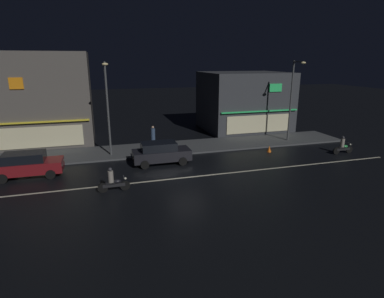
{
  "coord_description": "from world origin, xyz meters",
  "views": [
    {
      "loc": [
        -5.22,
        -18.92,
        7.55
      ],
      "look_at": [
        1.19,
        2.95,
        1.09
      ],
      "focal_mm": 29.27,
      "sensor_mm": 36.0,
      "label": 1
    }
  ],
  "objects_px": {
    "motorcycle_lead": "(343,146)",
    "traffic_cone": "(269,149)",
    "streetlamp_east": "(293,95)",
    "parked_car_near_kerb": "(27,164)",
    "motorcycle_following": "(113,182)",
    "pedestrian_on_sidewalk": "(153,137)",
    "streetlamp_mid": "(107,102)",
    "parked_car_trailing": "(161,153)"
  },
  "relations": [
    {
      "from": "pedestrian_on_sidewalk",
      "to": "traffic_cone",
      "type": "relative_size",
      "value": 3.35
    },
    {
      "from": "parked_car_trailing",
      "to": "traffic_cone",
      "type": "bearing_deg",
      "value": -177.17
    },
    {
      "from": "traffic_cone",
      "to": "streetlamp_east",
      "type": "bearing_deg",
      "value": 35.4
    },
    {
      "from": "streetlamp_mid",
      "to": "parked_car_near_kerb",
      "type": "height_order",
      "value": "streetlamp_mid"
    },
    {
      "from": "parked_car_near_kerb",
      "to": "motorcycle_lead",
      "type": "xyz_separation_m",
      "value": [
        24.17,
        -1.5,
        -0.24
      ]
    },
    {
      "from": "streetlamp_mid",
      "to": "pedestrian_on_sidewalk",
      "type": "bearing_deg",
      "value": 26.2
    },
    {
      "from": "pedestrian_on_sidewalk",
      "to": "parked_car_near_kerb",
      "type": "height_order",
      "value": "pedestrian_on_sidewalk"
    },
    {
      "from": "parked_car_trailing",
      "to": "parked_car_near_kerb",
      "type": "bearing_deg",
      "value": 1.45
    },
    {
      "from": "motorcycle_following",
      "to": "motorcycle_lead",
      "type": "bearing_deg",
      "value": -172.54
    },
    {
      "from": "pedestrian_on_sidewalk",
      "to": "motorcycle_following",
      "type": "height_order",
      "value": "pedestrian_on_sidewalk"
    },
    {
      "from": "parked_car_near_kerb",
      "to": "motorcycle_lead",
      "type": "height_order",
      "value": "parked_car_near_kerb"
    },
    {
      "from": "streetlamp_east",
      "to": "streetlamp_mid",
      "type": "bearing_deg",
      "value": -179.23
    },
    {
      "from": "streetlamp_east",
      "to": "motorcycle_lead",
      "type": "relative_size",
      "value": 3.89
    },
    {
      "from": "streetlamp_mid",
      "to": "streetlamp_east",
      "type": "xyz_separation_m",
      "value": [
        16.56,
        0.22,
        0.03
      ]
    },
    {
      "from": "streetlamp_mid",
      "to": "parked_car_near_kerb",
      "type": "xyz_separation_m",
      "value": [
        -5.52,
        -2.98,
        -3.58
      ]
    },
    {
      "from": "parked_car_near_kerb",
      "to": "traffic_cone",
      "type": "xyz_separation_m",
      "value": [
        18.55,
        0.7,
        -0.59
      ]
    },
    {
      "from": "streetlamp_east",
      "to": "motorcycle_lead",
      "type": "distance_m",
      "value": 6.43
    },
    {
      "from": "parked_car_near_kerb",
      "to": "motorcycle_following",
      "type": "bearing_deg",
      "value": -37.97
    },
    {
      "from": "streetlamp_mid",
      "to": "parked_car_trailing",
      "type": "distance_m",
      "value": 5.75
    },
    {
      "from": "pedestrian_on_sidewalk",
      "to": "streetlamp_east",
      "type": "bearing_deg",
      "value": 112.76
    },
    {
      "from": "pedestrian_on_sidewalk",
      "to": "motorcycle_following",
      "type": "bearing_deg",
      "value": 6.38
    },
    {
      "from": "pedestrian_on_sidewalk",
      "to": "motorcycle_following",
      "type": "relative_size",
      "value": 0.97
    },
    {
      "from": "motorcycle_following",
      "to": "traffic_cone",
      "type": "distance_m",
      "value": 14.08
    },
    {
      "from": "traffic_cone",
      "to": "motorcycle_lead",
      "type": "bearing_deg",
      "value": -21.32
    },
    {
      "from": "streetlamp_east",
      "to": "parked_car_near_kerb",
      "type": "bearing_deg",
      "value": -171.74
    },
    {
      "from": "parked_car_near_kerb",
      "to": "motorcycle_lead",
      "type": "distance_m",
      "value": 24.22
    },
    {
      "from": "streetlamp_east",
      "to": "parked_car_near_kerb",
      "type": "distance_m",
      "value": 22.61
    },
    {
      "from": "motorcycle_following",
      "to": "traffic_cone",
      "type": "xyz_separation_m",
      "value": [
        13.21,
        4.87,
        -0.36
      ]
    },
    {
      "from": "streetlamp_east",
      "to": "pedestrian_on_sidewalk",
      "type": "height_order",
      "value": "streetlamp_east"
    },
    {
      "from": "motorcycle_lead",
      "to": "traffic_cone",
      "type": "bearing_deg",
      "value": 160.01
    },
    {
      "from": "traffic_cone",
      "to": "streetlamp_mid",
      "type": "bearing_deg",
      "value": 170.05
    },
    {
      "from": "streetlamp_mid",
      "to": "pedestrian_on_sidewalk",
      "type": "xyz_separation_m",
      "value": [
        3.75,
        1.84,
        -3.46
      ]
    },
    {
      "from": "streetlamp_east",
      "to": "motorcycle_following",
      "type": "relative_size",
      "value": 3.89
    },
    {
      "from": "pedestrian_on_sidewalk",
      "to": "motorcycle_lead",
      "type": "xyz_separation_m",
      "value": [
        14.9,
        -6.32,
        -0.36
      ]
    },
    {
      "from": "streetlamp_mid",
      "to": "parked_car_trailing",
      "type": "relative_size",
      "value": 1.7
    },
    {
      "from": "streetlamp_mid",
      "to": "traffic_cone",
      "type": "height_order",
      "value": "streetlamp_mid"
    },
    {
      "from": "motorcycle_following",
      "to": "parked_car_trailing",
      "type": "bearing_deg",
      "value": -131.0
    },
    {
      "from": "pedestrian_on_sidewalk",
      "to": "parked_car_near_kerb",
      "type": "distance_m",
      "value": 10.45
    },
    {
      "from": "streetlamp_mid",
      "to": "motorcycle_lead",
      "type": "relative_size",
      "value": 3.86
    },
    {
      "from": "streetlamp_mid",
      "to": "parked_car_near_kerb",
      "type": "bearing_deg",
      "value": -151.63
    },
    {
      "from": "pedestrian_on_sidewalk",
      "to": "motorcycle_lead",
      "type": "distance_m",
      "value": 16.19
    },
    {
      "from": "motorcycle_following",
      "to": "pedestrian_on_sidewalk",
      "type": "bearing_deg",
      "value": -114.21
    }
  ]
}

